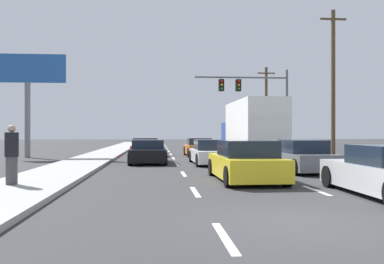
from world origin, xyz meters
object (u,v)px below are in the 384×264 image
traffic_signal_mast (249,92)px  utility_pole_far (266,107)px  car_black (148,152)px  box_truck (251,126)px  roadside_billboard (28,82)px  utility_pole_mid (333,81)px  car_red (146,148)px  car_orange (199,148)px  car_gray (301,157)px  car_white (211,153)px  pedestrian_near_corner (12,155)px  car_yellow (246,162)px

traffic_signal_mast → utility_pole_far: (3.64, 8.38, -0.67)m
car_black → box_truck: size_ratio=0.47×
utility_pole_far → roadside_billboard: size_ratio=1.24×
utility_pole_mid → car_red: bearing=170.9°
car_black → car_orange: car_orange is taller
car_orange → utility_pole_far: utility_pole_far is taller
car_gray → car_white: bearing=127.5°
car_white → pedestrian_near_corner: size_ratio=2.54×
car_yellow → car_white: bearing=91.4°
car_yellow → utility_pole_mid: bearing=56.5°
car_orange → traffic_signal_mast: 8.07m
car_red → car_gray: 13.86m
car_red → utility_pole_mid: size_ratio=0.46×
utility_pole_mid → utility_pole_far: size_ratio=1.18×
box_truck → car_gray: size_ratio=2.01×
car_white → box_truck: size_ratio=0.46×
traffic_signal_mast → utility_pole_mid: utility_pole_mid is taller
utility_pole_mid → roadside_billboard: 20.17m
car_gray → utility_pole_far: utility_pole_far is taller
utility_pole_mid → car_orange: bearing=169.5°
car_gray → car_orange: bearing=104.9°
car_orange → pedestrian_near_corner: bearing=-113.1°
car_white → box_truck: bearing=57.1°
box_truck → roadside_billboard: (-14.33, 1.71, 2.88)m
box_truck → utility_pole_far: size_ratio=1.14×
car_yellow → traffic_signal_mast: size_ratio=0.59×
car_red → box_truck: (6.73, -2.95, 1.48)m
car_yellow → utility_pole_far: utility_pole_far is taller
car_red → car_black: car_red is taller
pedestrian_near_corner → traffic_signal_mast: bearing=61.5°
utility_pole_mid → roadside_billboard: size_ratio=1.47×
car_red → utility_pole_mid: 13.48m
roadside_billboard → car_black: bearing=-34.9°
car_black → traffic_signal_mast: (8.01, 11.32, 4.39)m
car_gray → traffic_signal_mast: bearing=84.8°
car_gray → traffic_signal_mast: size_ratio=0.61×
car_black → traffic_signal_mast: bearing=54.7°
utility_pole_far → pedestrian_near_corner: utility_pole_far is taller
car_yellow → pedestrian_near_corner: bearing=-167.6°
car_gray → pedestrian_near_corner: bearing=-154.7°
car_gray → traffic_signal_mast: (1.51, 16.66, 4.37)m
car_orange → roadside_billboard: bearing=-175.5°
roadside_billboard → pedestrian_near_corner: size_ratio=3.94×
car_gray → utility_pole_far: (5.15, 25.03, 3.70)m
car_black → car_orange: 7.23m
pedestrian_near_corner → car_red: bearing=78.7°
car_orange → car_white: bearing=-90.9°
car_orange → car_gray: car_gray is taller
car_black → car_red: bearing=92.5°
utility_pole_mid → pedestrian_near_corner: (-15.92, -14.88, -4.07)m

